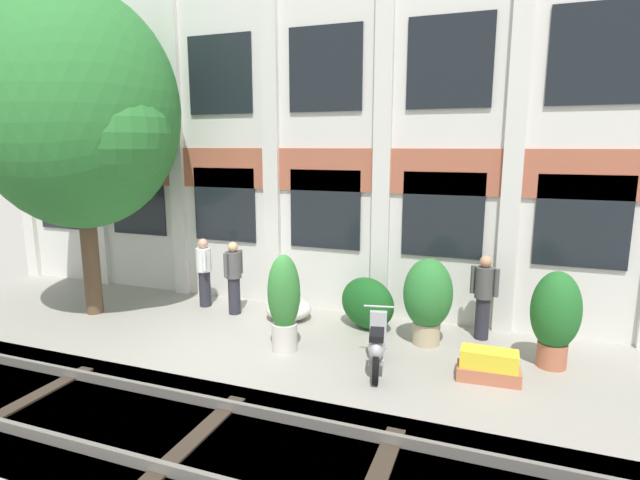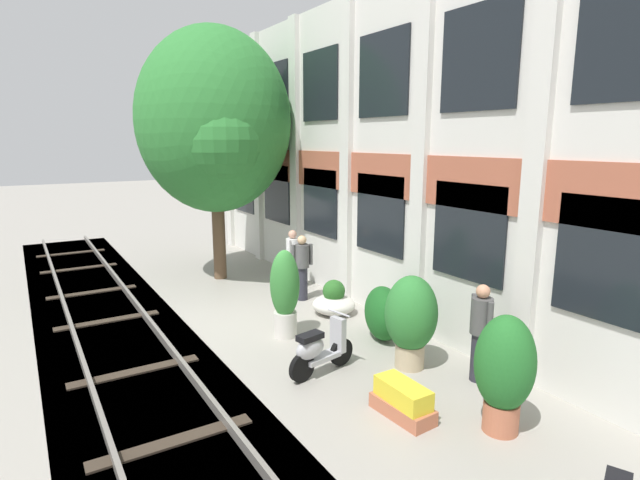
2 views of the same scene
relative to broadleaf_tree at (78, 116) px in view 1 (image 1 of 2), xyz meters
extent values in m
plane|color=#9E998E|center=(3.40, -0.68, -4.21)|extent=(80.00, 80.00, 0.00)
cube|color=silver|center=(3.40, 2.25, -0.70)|extent=(14.91, 0.50, 7.00)
cube|color=#AD5B42|center=(3.40, 1.98, -1.11)|extent=(14.91, 0.06, 0.90)
cube|color=silver|center=(-4.06, 1.94, -0.70)|extent=(0.36, 0.16, 7.00)
cube|color=silver|center=(-1.57, 1.94, -0.70)|extent=(0.36, 0.16, 7.00)
cube|color=silver|center=(0.91, 1.94, -0.70)|extent=(0.36, 0.16, 7.00)
cube|color=silver|center=(3.40, 1.94, -0.70)|extent=(0.36, 0.16, 7.00)
cube|color=silver|center=(5.89, 1.94, -0.70)|extent=(0.36, 0.16, 7.00)
cube|color=silver|center=(8.37, 1.94, -0.70)|extent=(0.36, 0.16, 7.00)
cube|color=black|center=(-2.81, 1.97, -1.96)|extent=(1.59, 0.04, 1.70)
cube|color=black|center=(-0.33, 1.97, -1.96)|extent=(1.59, 0.04, 1.70)
cube|color=black|center=(2.16, 1.97, -1.96)|extent=(1.59, 0.04, 1.70)
cube|color=black|center=(4.64, 1.97, -1.96)|extent=(1.59, 0.04, 1.70)
cube|color=black|center=(7.13, 1.97, -1.96)|extent=(1.59, 0.04, 1.70)
cube|color=black|center=(9.61, 1.97, -1.96)|extent=(1.59, 0.04, 1.70)
cube|color=black|center=(-2.81, 1.97, 0.94)|extent=(1.59, 0.04, 1.70)
cube|color=black|center=(-0.33, 1.97, 0.94)|extent=(1.59, 0.04, 1.70)
cube|color=black|center=(2.16, 1.97, 0.94)|extent=(1.59, 0.04, 1.70)
cube|color=black|center=(4.64, 1.97, 0.94)|extent=(1.59, 0.04, 1.70)
cube|color=black|center=(7.13, 1.97, 0.94)|extent=(1.59, 0.04, 1.70)
cube|color=black|center=(9.61, 1.97, 0.94)|extent=(1.59, 0.04, 1.70)
cube|color=#423F3A|center=(3.40, -3.29, -4.35)|extent=(22.91, 2.80, 0.28)
cube|color=slate|center=(3.40, -4.01, -4.13)|extent=(22.91, 0.07, 0.15)
cube|color=slate|center=(3.40, -2.57, -4.13)|extent=(22.91, 0.07, 0.15)
cube|color=#382D23|center=(2.02, -3.29, -4.19)|extent=(0.24, 2.10, 0.03)
cube|color=#382D23|center=(4.83, -3.29, -4.19)|extent=(0.24, 2.10, 0.03)
cube|color=#382D23|center=(7.15, -3.29, -4.19)|extent=(0.24, 2.10, 0.03)
cylinder|color=brown|center=(0.00, 0.00, -2.71)|extent=(0.35, 0.35, 2.99)
ellipsoid|color=#2D7A33|center=(0.00, 0.00, 0.12)|extent=(4.07, 4.07, 4.85)
sphere|color=#2D7A33|center=(-1.02, 0.20, -0.37)|extent=(2.24, 2.24, 2.24)
sphere|color=#2D7A33|center=(1.02, -0.20, -0.37)|extent=(2.24, 2.24, 2.24)
cylinder|color=#B76647|center=(9.17, 0.53, -4.00)|extent=(0.47, 0.47, 0.42)
ellipsoid|color=#236B28|center=(9.17, 0.53, -3.23)|extent=(0.78, 0.78, 1.31)
cube|color=#B76647|center=(8.20, -0.36, -4.10)|extent=(0.98, 0.48, 0.22)
cube|color=yellow|center=(8.20, -0.36, -3.85)|extent=(0.86, 0.38, 0.28)
cylinder|color=beige|center=(4.74, -0.41, -3.95)|extent=(0.46, 0.46, 0.50)
ellipsoid|color=#388438|center=(4.74, -0.41, -3.13)|extent=(0.58, 0.58, 1.35)
sphere|color=red|center=(4.74, -0.41, -2.69)|extent=(0.32, 0.32, 0.32)
cylinder|color=tan|center=(7.07, 0.78, -4.00)|extent=(0.50, 0.50, 0.41)
ellipsoid|color=#2D7A33|center=(7.07, 0.78, -3.24)|extent=(0.89, 0.89, 1.30)
ellipsoid|color=beige|center=(4.14, 1.13, -4.00)|extent=(0.96, 0.96, 0.41)
sphere|color=#286023|center=(4.14, 1.13, -3.68)|extent=(0.50, 0.50, 0.50)
cylinder|color=black|center=(6.39, -0.18, -3.97)|extent=(0.19, 0.49, 0.48)
cylinder|color=black|center=(6.58, -1.06, -3.97)|extent=(0.19, 0.49, 0.48)
cube|color=#B2B2B7|center=(6.49, -0.63, -3.93)|extent=(0.37, 0.71, 0.08)
ellipsoid|color=#B2B2B7|center=(6.54, -0.89, -3.69)|extent=(0.37, 0.60, 0.36)
cube|color=black|center=(6.54, -0.89, -3.49)|extent=(0.30, 0.48, 0.10)
cube|color=#B2B2B7|center=(6.41, -0.26, -3.63)|extent=(0.30, 0.17, 0.60)
cylinder|color=#B7B7BF|center=(6.41, -0.24, -3.25)|extent=(0.50, 0.13, 0.03)
cylinder|color=#282833|center=(2.90, 1.02, -3.80)|extent=(0.26, 0.26, 0.81)
cylinder|color=#4C4C4C|center=(2.90, 1.02, -3.11)|extent=(0.34, 0.34, 0.56)
sphere|color=tan|center=(2.90, 1.02, -2.72)|extent=(0.22, 0.22, 0.22)
cylinder|color=#4C4C4C|center=(2.84, 0.80, -3.08)|extent=(0.09, 0.09, 0.51)
cylinder|color=#4C4C4C|center=(2.96, 1.23, -3.08)|extent=(0.09, 0.09, 0.51)
cylinder|color=#282833|center=(2.01, 1.24, -3.80)|extent=(0.26, 0.26, 0.82)
cylinder|color=silver|center=(2.01, 1.24, -3.12)|extent=(0.34, 0.34, 0.53)
sphere|color=tan|center=(2.01, 1.24, -2.75)|extent=(0.22, 0.22, 0.22)
cylinder|color=silver|center=(1.88, 1.42, -3.10)|extent=(0.09, 0.09, 0.48)
cylinder|color=silver|center=(2.14, 1.07, -3.10)|extent=(0.09, 0.09, 0.48)
cylinder|color=#282833|center=(8.01, 1.40, -3.80)|extent=(0.26, 0.26, 0.80)
cylinder|color=#4C4C4C|center=(8.01, 1.40, -3.11)|extent=(0.34, 0.34, 0.59)
sphere|color=tan|center=(8.01, 1.40, -2.70)|extent=(0.22, 0.22, 0.22)
cylinder|color=#4C4C4C|center=(7.80, 1.45, -3.08)|extent=(0.09, 0.09, 0.53)
cylinder|color=#4C4C4C|center=(8.23, 1.34, -3.08)|extent=(0.09, 0.09, 0.53)
ellipsoid|color=#19561E|center=(5.83, 1.18, -3.69)|extent=(1.40, 1.15, 1.03)
camera|label=1|loc=(8.27, -8.07, -0.58)|focal=28.00mm
camera|label=2|loc=(13.08, -4.70, -0.37)|focal=28.00mm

